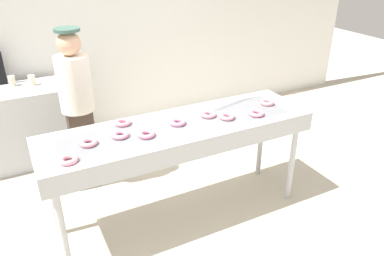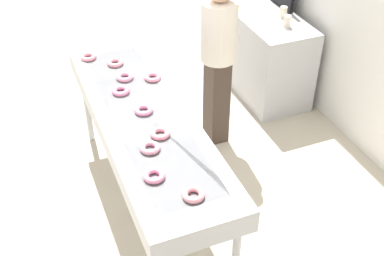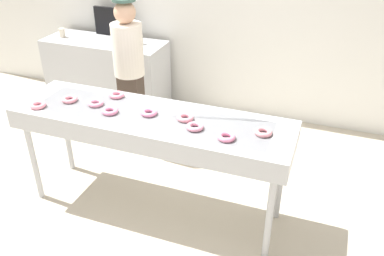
{
  "view_description": "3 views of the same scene",
  "coord_description": "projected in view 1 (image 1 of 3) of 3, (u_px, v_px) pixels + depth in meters",
  "views": [
    {
      "loc": [
        -1.22,
        -2.63,
        2.38
      ],
      "look_at": [
        0.2,
        0.16,
        0.82
      ],
      "focal_mm": 35.21,
      "sensor_mm": 36.0,
      "label": 1
    },
    {
      "loc": [
        2.9,
        -0.77,
        3.09
      ],
      "look_at": [
        0.27,
        0.28,
        0.95
      ],
      "focal_mm": 46.3,
      "sensor_mm": 36.0,
      "label": 2
    },
    {
      "loc": [
        1.36,
        -2.68,
        2.57
      ],
      "look_at": [
        0.33,
        0.12,
        0.85
      ],
      "focal_mm": 38.28,
      "sensor_mm": 36.0,
      "label": 3
    }
  ],
  "objects": [
    {
      "name": "ground_plane",
      "position": [
        181.0,
        214.0,
        3.66
      ],
      "size": [
        16.0,
        16.0,
        0.0
      ],
      "primitive_type": "plane",
      "color": "beige"
    },
    {
      "name": "back_wall",
      "position": [
        104.0,
        13.0,
        4.72
      ],
      "size": [
        8.0,
        0.12,
        3.14
      ],
      "primitive_type": "cube",
      "color": "white",
      "rests_on": "ground"
    },
    {
      "name": "fryer_conveyor",
      "position": [
        180.0,
        134.0,
        3.26
      ],
      "size": [
        2.39,
        0.67,
        0.97
      ],
      "color": "#B7BABF",
      "rests_on": "ground"
    },
    {
      "name": "strawberry_donut_0",
      "position": [
        208.0,
        114.0,
        3.36
      ],
      "size": [
        0.16,
        0.16,
        0.04
      ],
      "primitive_type": "torus",
      "rotation": [
        0.0,
        0.0,
        2.96
      ],
      "color": "pink",
      "rests_on": "fryer_conveyor"
    },
    {
      "name": "strawberry_donut_1",
      "position": [
        120.0,
        135.0,
        3.01
      ],
      "size": [
        0.16,
        0.16,
        0.04
      ],
      "primitive_type": "torus",
      "rotation": [
        0.0,
        0.0,
        1.36
      ],
      "color": "pink",
      "rests_on": "fryer_conveyor"
    },
    {
      "name": "strawberry_donut_2",
      "position": [
        256.0,
        113.0,
        3.38
      ],
      "size": [
        0.19,
        0.19,
        0.04
      ],
      "primitive_type": "torus",
      "rotation": [
        0.0,
        0.0,
        0.87
      ],
      "color": "pink",
      "rests_on": "fryer_conveyor"
    },
    {
      "name": "strawberry_donut_3",
      "position": [
        123.0,
        122.0,
        3.21
      ],
      "size": [
        0.15,
        0.15,
        0.04
      ],
      "primitive_type": "torus",
      "rotation": [
        0.0,
        0.0,
        1.64
      ],
      "color": "pink",
      "rests_on": "fryer_conveyor"
    },
    {
      "name": "strawberry_donut_4",
      "position": [
        68.0,
        160.0,
        2.66
      ],
      "size": [
        0.19,
        0.19,
        0.04
      ],
      "primitive_type": "torus",
      "rotation": [
        0.0,
        0.0,
        0.85
      ],
      "color": "pink",
      "rests_on": "fryer_conveyor"
    },
    {
      "name": "strawberry_donut_5",
      "position": [
        267.0,
        102.0,
        3.62
      ],
      "size": [
        0.18,
        0.18,
        0.04
      ],
      "primitive_type": "torus",
      "rotation": [
        0.0,
        0.0,
        0.47
      ],
      "color": "pink",
      "rests_on": "fryer_conveyor"
    },
    {
      "name": "strawberry_donut_6",
      "position": [
        147.0,
        134.0,
        3.02
      ],
      "size": [
        0.17,
        0.17,
        0.04
      ],
      "primitive_type": "torus",
      "rotation": [
        0.0,
        0.0,
        1.25
      ],
      "color": "pink",
      "rests_on": "fryer_conveyor"
    },
    {
      "name": "strawberry_donut_7",
      "position": [
        178.0,
        122.0,
        3.22
      ],
      "size": [
        0.15,
        0.15,
        0.04
      ],
      "primitive_type": "torus",
      "rotation": [
        0.0,
        0.0,
        1.65
      ],
      "color": "pink",
      "rests_on": "fryer_conveyor"
    },
    {
      "name": "strawberry_donut_8",
      "position": [
        227.0,
        117.0,
        3.32
      ],
      "size": [
        0.15,
        0.15,
        0.04
      ],
      "primitive_type": "torus",
      "rotation": [
        0.0,
        0.0,
        1.51
      ],
      "color": "pink",
      "rests_on": "fryer_conveyor"
    },
    {
      "name": "strawberry_donut_9",
      "position": [
        89.0,
        143.0,
        2.89
      ],
      "size": [
        0.17,
        0.17,
        0.04
      ],
      "primitive_type": "torus",
      "rotation": [
        0.0,
        0.0,
        1.32
      ],
      "color": "pink",
      "rests_on": "fryer_conveyor"
    },
    {
      "name": "worker_baker",
      "position": [
        77.0,
        104.0,
        3.69
      ],
      "size": [
        0.32,
        0.32,
        1.69
      ],
      "rotation": [
        0.0,
        0.0,
        3.36
      ],
      "color": "#3D3027",
      "rests_on": "ground"
    },
    {
      "name": "paper_cup_1",
      "position": [
        12.0,
        81.0,
        4.24
      ],
      "size": [
        0.07,
        0.07,
        0.12
      ],
      "primitive_type": "cylinder",
      "color": "beige",
      "rests_on": "prep_counter"
    },
    {
      "name": "paper_cup_2",
      "position": [
        32.0,
        80.0,
        4.27
      ],
      "size": [
        0.07,
        0.07,
        0.12
      ],
      "primitive_type": "cylinder",
      "color": "beige",
      "rests_on": "prep_counter"
    }
  ]
}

